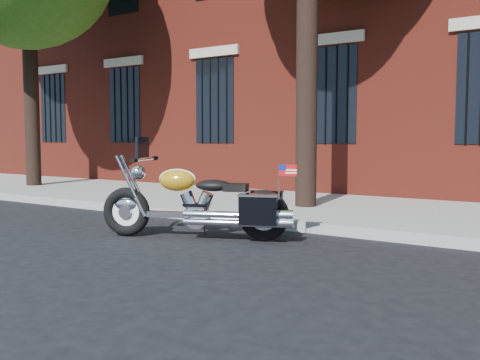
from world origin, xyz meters
The scene contains 4 objects.
ground centered at (0.00, 0.00, 0.00)m, with size 120.00×120.00×0.00m, color black.
curb centered at (0.00, 1.38, 0.07)m, with size 40.00×0.16×0.15m, color gray.
sidewalk centered at (0.00, 3.26, 0.07)m, with size 40.00×3.60×0.15m, color gray.
motorcycle centered at (0.40, 0.15, 0.45)m, with size 2.57×1.34×1.32m.
Camera 1 is at (4.58, -5.31, 1.31)m, focal length 40.00 mm.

